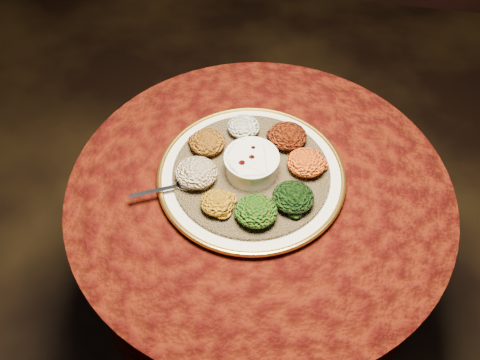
# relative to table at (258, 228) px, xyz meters

# --- Properties ---
(table) EXTENTS (0.96, 0.96, 0.73)m
(table) POSITION_rel_table_xyz_m (0.00, 0.00, 0.00)
(table) COLOR black
(table) RESTS_ON ground
(platter) EXTENTS (0.58, 0.58, 0.02)m
(platter) POSITION_rel_table_xyz_m (-0.03, 0.03, 0.19)
(platter) COLOR white
(platter) RESTS_ON table
(injera) EXTENTS (0.46, 0.46, 0.01)m
(injera) POSITION_rel_table_xyz_m (-0.03, 0.03, 0.20)
(injera) COLOR olive
(injera) RESTS_ON platter
(stew_bowl) EXTENTS (0.13, 0.13, 0.06)m
(stew_bowl) POSITION_rel_table_xyz_m (-0.03, 0.03, 0.24)
(stew_bowl) COLOR white
(stew_bowl) RESTS_ON injera
(spoon) EXTENTS (0.15, 0.08, 0.01)m
(spoon) POSITION_rel_table_xyz_m (-0.19, -0.05, 0.21)
(spoon) COLOR silver
(spoon) RESTS_ON injera
(portion_ayib) EXTENTS (0.08, 0.08, 0.04)m
(portion_ayib) POSITION_rel_table_xyz_m (-0.07, 0.15, 0.23)
(portion_ayib) COLOR white
(portion_ayib) RESTS_ON injera
(portion_kitfo) EXTENTS (0.10, 0.09, 0.05)m
(portion_kitfo) POSITION_rel_table_xyz_m (0.05, 0.14, 0.23)
(portion_kitfo) COLOR black
(portion_kitfo) RESTS_ON injera
(portion_tikil) EXTENTS (0.10, 0.09, 0.05)m
(portion_tikil) POSITION_rel_table_xyz_m (0.10, 0.06, 0.23)
(portion_tikil) COLOR #AA5F0E
(portion_tikil) RESTS_ON injera
(portion_gomen) EXTENTS (0.10, 0.09, 0.05)m
(portion_gomen) POSITION_rel_table_xyz_m (0.08, -0.05, 0.23)
(portion_gomen) COLOR black
(portion_gomen) RESTS_ON injera
(portion_mixveg) EXTENTS (0.10, 0.09, 0.05)m
(portion_mixveg) POSITION_rel_table_xyz_m (0.01, -0.10, 0.23)
(portion_mixveg) COLOR maroon
(portion_mixveg) RESTS_ON injera
(portion_kik) EXTENTS (0.08, 0.08, 0.04)m
(portion_kik) POSITION_rel_table_xyz_m (-0.09, -0.09, 0.23)
(portion_kik) COLOR #BF6F10
(portion_kik) RESTS_ON injera
(portion_timatim) EXTENTS (0.10, 0.10, 0.05)m
(portion_timatim) POSITION_rel_table_xyz_m (-0.15, -0.02, 0.23)
(portion_timatim) COLOR maroon
(portion_timatim) RESTS_ON injera
(portion_shiro) EXTENTS (0.09, 0.09, 0.04)m
(portion_shiro) POSITION_rel_table_xyz_m (-0.15, 0.08, 0.23)
(portion_shiro) COLOR #8C4A10
(portion_shiro) RESTS_ON injera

